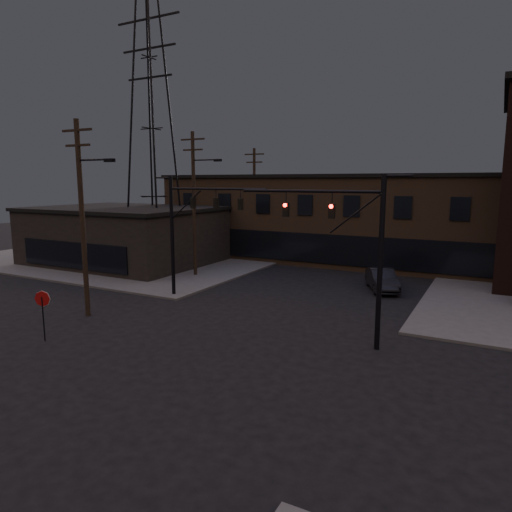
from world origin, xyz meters
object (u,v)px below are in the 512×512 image
Objects in this scene: traffic_signal_far at (188,223)px; car_crossing at (382,280)px; traffic_signal_near at (356,242)px; stop_sign at (42,304)px.

car_crossing is (10.76, 8.26, -4.24)m from traffic_signal_far.
traffic_signal_near reaches higher than car_crossing.
traffic_signal_near is at bearing 25.90° from stop_sign.
stop_sign is 21.89m from car_crossing.
car_crossing is (-1.31, 11.76, -4.16)m from traffic_signal_near.
traffic_signal_far is at bearing -167.18° from car_crossing.
traffic_signal_near is at bearing -16.17° from traffic_signal_far.
traffic_signal_near and traffic_signal_far have the same top height.
stop_sign is (-13.36, -6.49, -3.09)m from traffic_signal_near.
car_crossing is at bearing 96.36° from traffic_signal_near.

